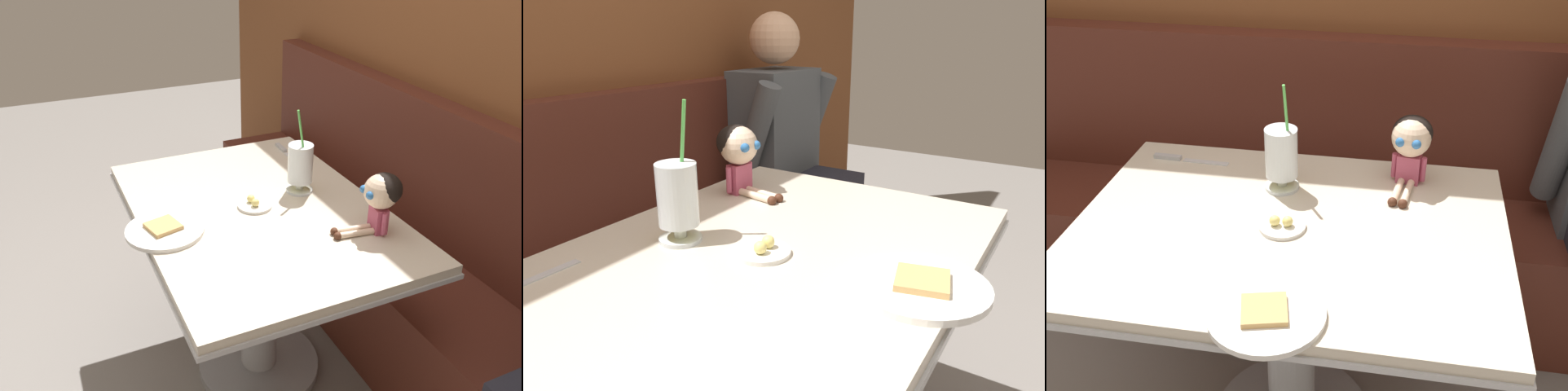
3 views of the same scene
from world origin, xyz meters
TOP-DOWN VIEW (x-y plane):
  - booth_bench at (0.00, 0.81)m, footprint 2.60×0.48m
  - diner_table at (0.00, 0.18)m, footprint 1.11×0.81m
  - toast_plate at (0.02, -0.15)m, footprint 0.25×0.25m
  - milkshake_glass at (-0.06, 0.37)m, footprint 0.10×0.10m
  - butter_saucer at (-0.01, 0.17)m, footprint 0.12×0.12m
  - seated_doll at (0.29, 0.47)m, footprint 0.13×0.23m
  - diner_patron at (0.98, 0.76)m, footprint 0.55×0.48m

SIDE VIEW (x-z plane):
  - booth_bench at x=0.00m, z-range -0.17..0.83m
  - diner_table at x=0.00m, z-range 0.17..0.91m
  - diner_patron at x=0.98m, z-range 0.34..1.15m
  - toast_plate at x=0.02m, z-range 0.74..0.76m
  - butter_saucer at x=-0.01m, z-range 0.73..0.77m
  - milkshake_glass at x=-0.06m, z-range 0.68..1.00m
  - seated_doll at x=0.29m, z-range 0.77..0.97m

